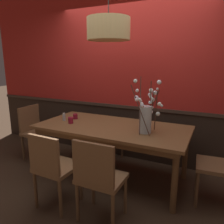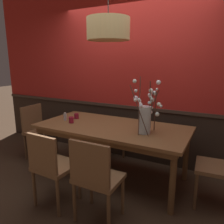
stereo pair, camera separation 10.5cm
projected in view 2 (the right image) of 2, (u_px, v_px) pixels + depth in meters
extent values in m
plane|color=#422D1E|center=(112.00, 176.00, 3.19)|extent=(24.00, 24.00, 0.00)
cube|color=#2D2119|center=(133.00, 133.00, 3.76)|extent=(5.88, 0.12, 0.87)
cube|color=#3E2E24|center=(134.00, 107.00, 3.65)|extent=(5.88, 0.14, 0.05)
cube|color=#B2231E|center=(135.00, 44.00, 3.43)|extent=(5.88, 0.12, 2.04)
cube|color=brown|center=(112.00, 127.00, 3.02)|extent=(2.07, 1.00, 0.04)
cube|color=brown|center=(112.00, 131.00, 3.03)|extent=(1.96, 0.89, 0.08)
cylinder|color=brown|center=(42.00, 151.00, 3.18)|extent=(0.07, 0.07, 0.73)
cylinder|color=brown|center=(172.00, 184.00, 2.32)|extent=(0.07, 0.07, 0.73)
cylinder|color=brown|center=(76.00, 134.00, 3.89)|extent=(0.07, 0.07, 0.73)
cylinder|color=brown|center=(186.00, 155.00, 3.02)|extent=(0.07, 0.07, 0.73)
cube|color=brown|center=(120.00, 128.00, 3.93)|extent=(0.46, 0.44, 0.04)
cube|color=brown|center=(125.00, 113.00, 4.01)|extent=(0.41, 0.07, 0.46)
cylinder|color=brown|center=(124.00, 146.00, 3.74)|extent=(0.04, 0.04, 0.44)
cylinder|color=brown|center=(106.00, 142.00, 3.94)|extent=(0.04, 0.04, 0.44)
cylinder|color=brown|center=(133.00, 140.00, 4.02)|extent=(0.04, 0.04, 0.44)
cylinder|color=brown|center=(116.00, 136.00, 4.22)|extent=(0.04, 0.04, 0.44)
cube|color=brown|center=(215.00, 167.00, 2.46)|extent=(0.45, 0.45, 0.04)
cylinder|color=brown|center=(196.00, 192.00, 2.42)|extent=(0.04, 0.04, 0.44)
cylinder|color=brown|center=(197.00, 176.00, 2.75)|extent=(0.04, 0.04, 0.44)
cube|color=brown|center=(99.00, 178.00, 2.25)|extent=(0.46, 0.39, 0.04)
cube|color=brown|center=(89.00, 164.00, 2.05)|extent=(0.44, 0.04, 0.42)
cylinder|color=brown|center=(91.00, 186.00, 2.53)|extent=(0.04, 0.04, 0.44)
cylinder|color=brown|center=(123.00, 196.00, 2.35)|extent=(0.04, 0.04, 0.44)
cylinder|color=brown|center=(74.00, 202.00, 2.25)|extent=(0.04, 0.04, 0.44)
cylinder|color=brown|center=(109.00, 214.00, 2.07)|extent=(0.04, 0.04, 0.44)
cube|color=brown|center=(56.00, 166.00, 2.50)|extent=(0.43, 0.44, 0.04)
cube|color=brown|center=(42.00, 154.00, 2.28)|extent=(0.40, 0.05, 0.40)
cylinder|color=brown|center=(57.00, 174.00, 2.79)|extent=(0.04, 0.04, 0.44)
cylinder|color=brown|center=(80.00, 182.00, 2.62)|extent=(0.04, 0.04, 0.44)
cylinder|color=brown|center=(34.00, 188.00, 2.48)|extent=(0.04, 0.04, 0.44)
cylinder|color=brown|center=(58.00, 198.00, 2.31)|extent=(0.04, 0.04, 0.44)
cube|color=brown|center=(40.00, 132.00, 3.74)|extent=(0.40, 0.46, 0.04)
cube|color=brown|center=(32.00, 118.00, 3.77)|extent=(0.04, 0.43, 0.42)
cylinder|color=brown|center=(56.00, 143.00, 3.89)|extent=(0.04, 0.04, 0.43)
cylinder|color=brown|center=(40.00, 151.00, 3.55)|extent=(0.04, 0.04, 0.43)
cylinder|color=brown|center=(43.00, 140.00, 4.04)|extent=(0.04, 0.04, 0.43)
cylinder|color=brown|center=(26.00, 147.00, 3.70)|extent=(0.04, 0.04, 0.43)
cylinder|color=silver|center=(145.00, 120.00, 2.67)|extent=(0.15, 0.15, 0.34)
cylinder|color=silver|center=(144.00, 130.00, 2.70)|extent=(0.13, 0.13, 0.07)
cylinder|color=#472D23|center=(150.00, 107.00, 2.66)|extent=(0.05, 0.17, 0.64)
sphere|color=white|center=(152.00, 99.00, 2.61)|extent=(0.04, 0.04, 0.04)
sphere|color=white|center=(157.00, 89.00, 2.61)|extent=(0.03, 0.03, 0.03)
sphere|color=white|center=(149.00, 103.00, 2.63)|extent=(0.04, 0.04, 0.04)
sphere|color=white|center=(151.00, 101.00, 2.63)|extent=(0.03, 0.03, 0.03)
sphere|color=white|center=(158.00, 82.00, 2.54)|extent=(0.05, 0.05, 0.05)
cylinder|color=#472D23|center=(139.00, 111.00, 2.57)|extent=(0.26, 0.03, 0.60)
sphere|color=white|center=(135.00, 100.00, 2.47)|extent=(0.04, 0.04, 0.04)
sphere|color=white|center=(141.00, 104.00, 2.51)|extent=(0.04, 0.04, 0.04)
sphere|color=white|center=(141.00, 106.00, 2.51)|extent=(0.05, 0.05, 0.05)
sphere|color=white|center=(136.00, 91.00, 2.45)|extent=(0.04, 0.04, 0.04)
cylinder|color=#472D23|center=(151.00, 112.00, 2.67)|extent=(0.08, 0.06, 0.51)
sphere|color=white|center=(155.00, 93.00, 2.61)|extent=(0.06, 0.06, 0.06)
sphere|color=white|center=(152.00, 100.00, 2.65)|extent=(0.06, 0.06, 0.06)
sphere|color=white|center=(150.00, 103.00, 2.64)|extent=(0.03, 0.03, 0.03)
cylinder|color=#472D23|center=(139.00, 106.00, 2.63)|extent=(0.08, 0.21, 0.69)
sphere|color=white|center=(140.00, 101.00, 2.62)|extent=(0.04, 0.04, 0.04)
sphere|color=white|center=(136.00, 98.00, 2.62)|extent=(0.05, 0.05, 0.05)
sphere|color=white|center=(139.00, 100.00, 2.61)|extent=(0.04, 0.04, 0.04)
sphere|color=white|center=(135.00, 81.00, 2.61)|extent=(0.05, 0.05, 0.05)
cylinder|color=#472D23|center=(155.00, 112.00, 2.62)|extent=(0.09, 0.26, 0.54)
sphere|color=white|center=(157.00, 114.00, 2.62)|extent=(0.05, 0.05, 0.05)
sphere|color=white|center=(161.00, 106.00, 2.58)|extent=(0.03, 0.03, 0.03)
sphere|color=white|center=(159.00, 104.00, 2.62)|extent=(0.05, 0.05, 0.05)
cylinder|color=#472D23|center=(150.00, 110.00, 2.74)|extent=(0.21, 0.03, 0.53)
sphere|color=white|center=(152.00, 108.00, 2.73)|extent=(0.03, 0.03, 0.03)
sphere|color=white|center=(151.00, 90.00, 2.77)|extent=(0.05, 0.05, 0.05)
sphere|color=white|center=(151.00, 112.00, 2.73)|extent=(0.04, 0.04, 0.04)
sphere|color=white|center=(151.00, 91.00, 2.75)|extent=(0.05, 0.05, 0.05)
sphere|color=white|center=(150.00, 95.00, 2.78)|extent=(0.05, 0.05, 0.05)
sphere|color=white|center=(151.00, 97.00, 2.77)|extent=(0.04, 0.04, 0.04)
cylinder|color=maroon|center=(76.00, 116.00, 3.38)|extent=(0.07, 0.07, 0.08)
torus|color=#A81B37|center=(76.00, 114.00, 3.38)|extent=(0.07, 0.07, 0.01)
cylinder|color=silver|center=(76.00, 117.00, 3.39)|extent=(0.05, 0.05, 0.04)
cylinder|color=maroon|center=(71.00, 120.00, 3.15)|extent=(0.07, 0.07, 0.09)
torus|color=#A81B37|center=(71.00, 117.00, 3.14)|extent=(0.08, 0.08, 0.01)
cylinder|color=silver|center=(71.00, 121.00, 3.15)|extent=(0.05, 0.05, 0.04)
cylinder|color=#ADADB2|center=(65.00, 117.00, 3.29)|extent=(0.05, 0.05, 0.10)
cylinder|color=beige|center=(65.00, 113.00, 3.28)|extent=(0.03, 0.03, 0.02)
cylinder|color=tan|center=(108.00, 29.00, 2.65)|extent=(0.53, 0.53, 0.26)
sphere|color=#F9EAB7|center=(108.00, 32.00, 2.66)|extent=(0.14, 0.14, 0.14)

